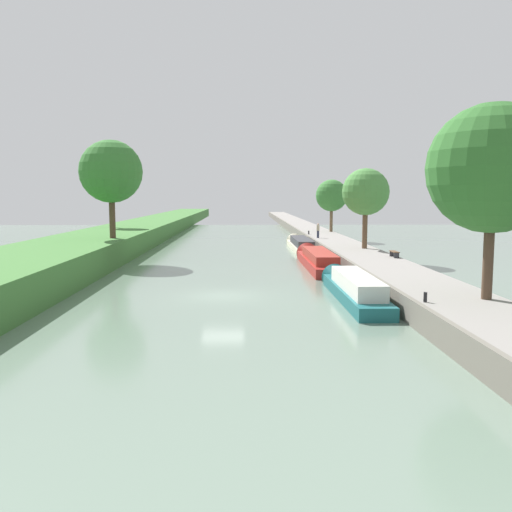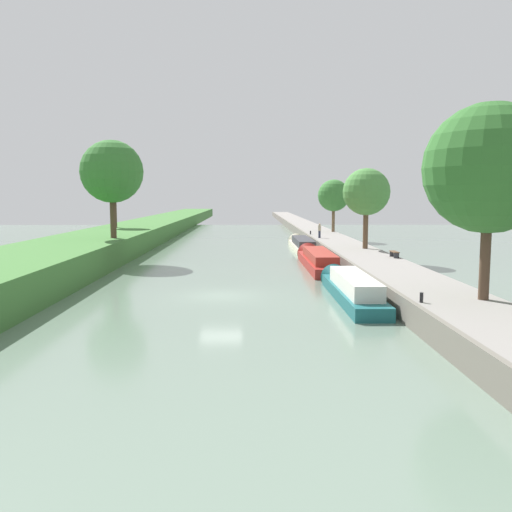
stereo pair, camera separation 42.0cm
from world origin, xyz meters
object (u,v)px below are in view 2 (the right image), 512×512
object	(u,v)px
narrowboat_red	(317,260)
park_bench	(394,253)
mooring_bollard_near	(421,297)
mooring_bollard_far	(311,233)
narrowboat_cream	(302,244)
narrowboat_teal	(351,288)
person_walking	(320,230)

from	to	relation	value
narrowboat_red	park_bench	world-z (taller)	park_bench
mooring_bollard_near	mooring_bollard_far	bearing A→B (deg)	90.00
narrowboat_red	narrowboat_cream	distance (m)	15.12
narrowboat_red	park_bench	bearing A→B (deg)	-32.83
narrowboat_teal	narrowboat_red	size ratio (longest dim) A/B	0.85
narrowboat_teal	person_walking	distance (m)	30.39
narrowboat_teal	mooring_bollard_far	size ratio (longest dim) A/B	27.41
narrowboat_red	park_bench	size ratio (longest dim) A/B	9.63
narrowboat_red	person_walking	distance (m)	16.27
mooring_bollard_far	narrowboat_teal	bearing A→B (deg)	-92.88
park_bench	narrowboat_red	bearing A→B (deg)	147.17
narrowboat_cream	mooring_bollard_near	xyz separation A→B (m)	(1.76, -36.45, 0.87)
narrowboat_cream	person_walking	world-z (taller)	person_walking
mooring_bollard_far	narrowboat_cream	bearing A→B (deg)	-104.73
narrowboat_teal	park_bench	bearing A→B (deg)	63.13
narrowboat_red	mooring_bollard_near	world-z (taller)	mooring_bollard_near
narrowboat_cream	person_walking	size ratio (longest dim) A/B	8.91
mooring_bollard_near	person_walking	bearing A→B (deg)	89.45
mooring_bollard_far	park_bench	size ratio (longest dim) A/B	0.30
narrowboat_red	mooring_bollard_near	size ratio (longest dim) A/B	32.11
mooring_bollard_near	mooring_bollard_far	size ratio (longest dim) A/B	1.00
narrowboat_cream	person_walking	xyz separation A→B (m)	(2.11, 0.93, 1.52)
person_walking	narrowboat_teal	bearing A→B (deg)	-94.10
narrowboat_teal	mooring_bollard_far	xyz separation A→B (m)	(1.81, 36.02, 0.78)
narrowboat_red	mooring_bollard_far	bearing A→B (deg)	84.91
mooring_bollard_far	person_walking	bearing A→B (deg)	-86.45
park_bench	person_walking	bearing A→B (deg)	99.36
narrowboat_cream	person_walking	distance (m)	2.76
narrowboat_red	park_bench	xyz separation A→B (m)	(5.53, -3.57, 0.93)
narrowboat_teal	person_walking	bearing A→B (deg)	85.90
mooring_bollard_near	park_bench	world-z (taller)	park_bench
narrowboat_teal	mooring_bollard_near	distance (m)	7.37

